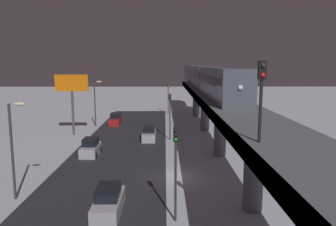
{
  "coord_description": "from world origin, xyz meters",
  "views": [
    {
      "loc": [
        0.07,
        29.44,
        10.5
      ],
      "look_at": [
        -0.44,
        -23.76,
        2.43
      ],
      "focal_mm": 35.05,
      "sensor_mm": 36.0,
      "label": 1
    }
  ],
  "objects_px": {
    "sedan_silver": "(91,148)",
    "commercial_billboard": "(72,89)",
    "traffic_light_near": "(176,161)",
    "rail_signal": "(261,87)",
    "sedan_silver_3": "(109,202)",
    "sedan_red": "(116,120)",
    "traffic_light_far": "(168,94)",
    "subway_train": "(203,76)",
    "sedan_silver_2": "(149,134)",
    "traffic_light_mid": "(170,110)"
  },
  "relations": [
    {
      "from": "sedan_silver",
      "to": "commercial_billboard",
      "type": "relative_size",
      "value": 0.46
    },
    {
      "from": "sedan_silver",
      "to": "traffic_light_near",
      "type": "bearing_deg",
      "value": 119.81
    },
    {
      "from": "rail_signal",
      "to": "sedan_silver_3",
      "type": "xyz_separation_m",
      "value": [
        8.68,
        -6.21,
        -8.56
      ]
    },
    {
      "from": "sedan_red",
      "to": "traffic_light_far",
      "type": "bearing_deg",
      "value": -127.71
    },
    {
      "from": "sedan_silver",
      "to": "traffic_light_near",
      "type": "distance_m",
      "value": 19.02
    },
    {
      "from": "subway_train",
      "to": "traffic_light_near",
      "type": "relative_size",
      "value": 8.67
    },
    {
      "from": "rail_signal",
      "to": "sedan_silver_2",
      "type": "xyz_separation_m",
      "value": [
        6.88,
        -28.67,
        -8.56
      ]
    },
    {
      "from": "sedan_silver_3",
      "to": "commercial_billboard",
      "type": "xyz_separation_m",
      "value": [
        9.53,
        -25.71,
        6.03
      ]
    },
    {
      "from": "commercial_billboard",
      "to": "sedan_silver",
      "type": "bearing_deg",
      "value": 114.6
    },
    {
      "from": "subway_train",
      "to": "sedan_red",
      "type": "distance_m",
      "value": 16.79
    },
    {
      "from": "sedan_silver_3",
      "to": "traffic_light_far",
      "type": "distance_m",
      "value": 46.68
    },
    {
      "from": "sedan_red",
      "to": "traffic_light_far",
      "type": "xyz_separation_m",
      "value": [
        -9.3,
        -12.03,
        3.4
      ]
    },
    {
      "from": "rail_signal",
      "to": "sedan_silver_3",
      "type": "height_order",
      "value": "rail_signal"
    },
    {
      "from": "subway_train",
      "to": "commercial_billboard",
      "type": "bearing_deg",
      "value": 19.91
    },
    {
      "from": "subway_train",
      "to": "rail_signal",
      "type": "distance_m",
      "value": 39.14
    },
    {
      "from": "sedan_red",
      "to": "sedan_silver_3",
      "type": "height_order",
      "value": "same"
    },
    {
      "from": "sedan_silver_2",
      "to": "commercial_billboard",
      "type": "height_order",
      "value": "commercial_billboard"
    },
    {
      "from": "sedan_red",
      "to": "traffic_light_mid",
      "type": "height_order",
      "value": "traffic_light_mid"
    },
    {
      "from": "traffic_light_far",
      "to": "commercial_billboard",
      "type": "bearing_deg",
      "value": 55.38
    },
    {
      "from": "commercial_billboard",
      "to": "traffic_light_mid",
      "type": "bearing_deg",
      "value": 167.36
    },
    {
      "from": "sedan_silver_3",
      "to": "sedan_silver_2",
      "type": "bearing_deg",
      "value": 85.42
    },
    {
      "from": "traffic_light_near",
      "to": "traffic_light_mid",
      "type": "distance_m",
      "value": 23.81
    },
    {
      "from": "sedan_red",
      "to": "commercial_billboard",
      "type": "xyz_separation_m",
      "value": [
        4.93,
        8.58,
        6.03
      ]
    },
    {
      "from": "traffic_light_mid",
      "to": "commercial_billboard",
      "type": "relative_size",
      "value": 0.72
    },
    {
      "from": "rail_signal",
      "to": "sedan_silver",
      "type": "relative_size",
      "value": 0.97
    },
    {
      "from": "traffic_light_near",
      "to": "sedan_red",
      "type": "bearing_deg",
      "value": -75.35
    },
    {
      "from": "traffic_light_far",
      "to": "traffic_light_near",
      "type": "bearing_deg",
      "value": 90.0
    },
    {
      "from": "subway_train",
      "to": "sedan_silver_3",
      "type": "xyz_separation_m",
      "value": [
        10.3,
        32.89,
        -7.61
      ]
    },
    {
      "from": "subway_train",
      "to": "traffic_light_near",
      "type": "distance_m",
      "value": 34.89
    },
    {
      "from": "traffic_light_near",
      "to": "traffic_light_far",
      "type": "relative_size",
      "value": 1.0
    },
    {
      "from": "traffic_light_mid",
      "to": "commercial_billboard",
      "type": "xyz_separation_m",
      "value": [
        14.23,
        -3.19,
        2.63
      ]
    },
    {
      "from": "commercial_billboard",
      "to": "rail_signal",
      "type": "bearing_deg",
      "value": 119.71
    },
    {
      "from": "sedan_red",
      "to": "commercial_billboard",
      "type": "height_order",
      "value": "commercial_billboard"
    },
    {
      "from": "subway_train",
      "to": "sedan_silver",
      "type": "bearing_deg",
      "value": 50.3
    },
    {
      "from": "sedan_silver_2",
      "to": "sedan_silver_3",
      "type": "xyz_separation_m",
      "value": [
        1.8,
        22.46,
        0.0
      ]
    },
    {
      "from": "sedan_silver_2",
      "to": "traffic_light_near",
      "type": "distance_m",
      "value": 24.16
    },
    {
      "from": "sedan_silver_2",
      "to": "commercial_billboard",
      "type": "relative_size",
      "value": 0.49
    },
    {
      "from": "sedan_silver",
      "to": "sedan_silver_2",
      "type": "xyz_separation_m",
      "value": [
        -6.4,
        -7.51,
        0.01
      ]
    },
    {
      "from": "traffic_light_mid",
      "to": "traffic_light_near",
      "type": "bearing_deg",
      "value": 90.0
    },
    {
      "from": "sedan_silver",
      "to": "sedan_silver_2",
      "type": "height_order",
      "value": "same"
    },
    {
      "from": "sedan_silver",
      "to": "traffic_light_near",
      "type": "height_order",
      "value": "traffic_light_near"
    },
    {
      "from": "sedan_silver",
      "to": "traffic_light_mid",
      "type": "relative_size",
      "value": 0.64
    },
    {
      "from": "rail_signal",
      "to": "traffic_light_near",
      "type": "distance_m",
      "value": 8.16
    },
    {
      "from": "subway_train",
      "to": "rail_signal",
      "type": "bearing_deg",
      "value": 87.63
    },
    {
      "from": "subway_train",
      "to": "sedan_silver",
      "type": "xyz_separation_m",
      "value": [
        14.9,
        17.95,
        -7.62
      ]
    },
    {
      "from": "subway_train",
      "to": "sedan_silver_3",
      "type": "distance_m",
      "value": 35.29
    },
    {
      "from": "traffic_light_near",
      "to": "sedan_silver_3",
      "type": "bearing_deg",
      "value": -15.37
    },
    {
      "from": "sedan_red",
      "to": "commercial_billboard",
      "type": "distance_m",
      "value": 11.59
    },
    {
      "from": "subway_train",
      "to": "sedan_silver_3",
      "type": "bearing_deg",
      "value": 72.61
    },
    {
      "from": "sedan_silver_3",
      "to": "traffic_light_mid",
      "type": "relative_size",
      "value": 0.74
    }
  ]
}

